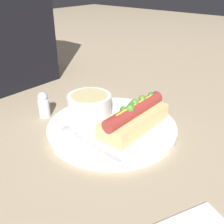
% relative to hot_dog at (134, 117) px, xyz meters
% --- Properties ---
extents(ground_plane, '(4.00, 4.00, 0.00)m').
position_rel_hot_dog_xyz_m(ground_plane, '(-0.02, 0.05, -0.04)').
color(ground_plane, tan).
extents(dinner_plate, '(0.29, 0.29, 0.01)m').
position_rel_hot_dog_xyz_m(dinner_plate, '(-0.02, 0.05, -0.03)').
color(dinner_plate, white).
rests_on(dinner_plate, ground_plane).
extents(hot_dog, '(0.18, 0.07, 0.07)m').
position_rel_hot_dog_xyz_m(hot_dog, '(0.00, 0.00, 0.00)').
color(hot_dog, '#E5C17F').
rests_on(hot_dog, dinner_plate).
extents(soup_bowl, '(0.10, 0.10, 0.05)m').
position_rel_hot_dog_xyz_m(soup_bowl, '(-0.03, 0.12, 0.00)').
color(soup_bowl, white).
rests_on(soup_bowl, dinner_plate).
extents(spoon, '(0.03, 0.17, 0.01)m').
position_rel_hot_dog_xyz_m(spoon, '(-0.11, 0.07, -0.02)').
color(spoon, '#B7B7BC').
rests_on(spoon, dinner_plate).
extents(salt_shaker, '(0.03, 0.03, 0.07)m').
position_rel_hot_dog_xyz_m(salt_shaker, '(-0.08, 0.22, -0.01)').
color(salt_shaker, silver).
rests_on(salt_shaker, ground_plane).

